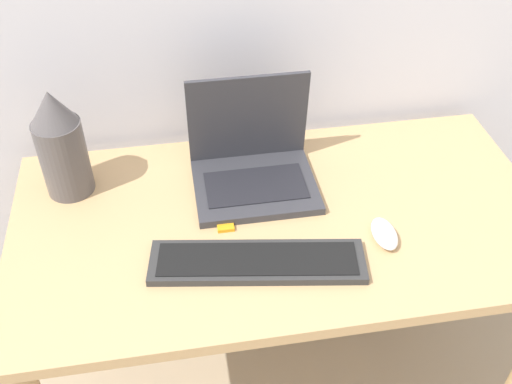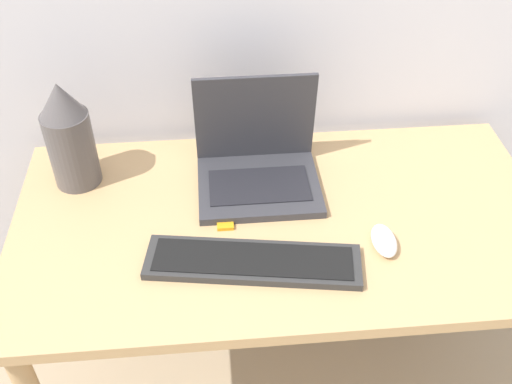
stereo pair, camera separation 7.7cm
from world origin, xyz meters
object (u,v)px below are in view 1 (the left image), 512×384
object	(u,v)px
laptop	(252,162)
keyboard	(257,262)
vase	(61,144)
mouse	(384,234)
mp3_player	(225,224)

from	to	relation	value
laptop	keyboard	bearing A→B (deg)	-97.17
keyboard	vase	distance (m)	0.55
laptop	keyboard	world-z (taller)	laptop
keyboard	vase	bearing A→B (deg)	141.57
mouse	vase	distance (m)	0.79
keyboard	vase	size ratio (longest dim) A/B	1.71
laptop	mouse	world-z (taller)	laptop
mouse	mp3_player	distance (m)	0.37
keyboard	mp3_player	world-z (taller)	keyboard
laptop	mp3_player	size ratio (longest dim) A/B	6.02
mouse	keyboard	bearing A→B (deg)	-173.87
laptop	mp3_player	distance (m)	0.19
mp3_player	vase	bearing A→B (deg)	151.78
vase	mp3_player	bearing A→B (deg)	-28.22
vase	mp3_player	world-z (taller)	vase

